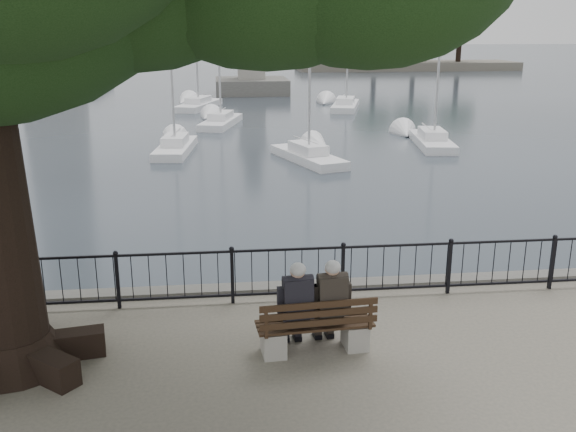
{
  "coord_description": "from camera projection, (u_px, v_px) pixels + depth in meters",
  "views": [
    {
      "loc": [
        -1.19,
        -8.18,
        4.79
      ],
      "look_at": [
        0.0,
        2.5,
        1.6
      ],
      "focal_mm": 40.0,
      "sensor_mm": 36.0,
      "label": 1
    }
  ],
  "objects": [
    {
      "name": "harbor",
      "position": [
        285.0,
        314.0,
        12.28
      ],
      "size": [
        260.0,
        260.0,
        1.2
      ],
      "color": "#52504A",
      "rests_on": "ground"
    },
    {
      "name": "railing",
      "position": [
        288.0,
        272.0,
        11.51
      ],
      "size": [
        22.06,
        0.06,
        1.0
      ],
      "color": "black",
      "rests_on": "ground"
    },
    {
      "name": "bench",
      "position": [
        315.0,
        332.0,
        9.73
      ],
      "size": [
        1.81,
        0.67,
        0.94
      ],
      "color": "gray",
      "rests_on": "ground"
    },
    {
      "name": "person_left",
      "position": [
        296.0,
        309.0,
        9.67
      ],
      "size": [
        0.45,
        0.76,
        1.49
      ],
      "color": "black",
      "rests_on": "ground"
    },
    {
      "name": "person_right",
      "position": [
        329.0,
        307.0,
        9.77
      ],
      "size": [
        0.45,
        0.76,
        1.49
      ],
      "color": "black",
      "rests_on": "ground"
    },
    {
      "name": "lion_monument",
      "position": [
        251.0,
        67.0,
        56.68
      ],
      "size": [
        6.32,
        6.32,
        9.24
      ],
      "color": "#52504A",
      "rests_on": "ground"
    },
    {
      "name": "sailboat_b",
      "position": [
        175.0,
        145.0,
        30.54
      ],
      "size": [
        1.96,
        5.22,
        11.34
      ],
      "color": "white",
      "rests_on": "ground"
    },
    {
      "name": "sailboat_c",
      "position": [
        308.0,
        154.0,
        28.5
      ],
      "size": [
        2.99,
        5.28,
        10.17
      ],
      "color": "white",
      "rests_on": "ground"
    },
    {
      "name": "sailboat_d",
      "position": [
        432.0,
        140.0,
        32.27
      ],
      "size": [
        2.29,
        5.65,
        9.04
      ],
      "color": "white",
      "rests_on": "ground"
    },
    {
      "name": "sailboat_f",
      "position": [
        221.0,
        120.0,
        38.72
      ],
      "size": [
        2.83,
        5.69,
        11.57
      ],
      "color": "white",
      "rests_on": "ground"
    },
    {
      "name": "sailboat_g",
      "position": [
        345.0,
        104.0,
        46.46
      ],
      "size": [
        3.16,
        6.13,
        11.72
      ],
      "color": "white",
      "rests_on": "ground"
    },
    {
      "name": "sailboat_h",
      "position": [
        199.0,
        103.0,
        46.75
      ],
      "size": [
        3.52,
        6.28,
        13.81
      ],
      "color": "white",
      "rests_on": "ground"
    },
    {
      "name": "far_shore",
      "position": [
        412.0,
        40.0,
        86.84
      ],
      "size": [
        30.0,
        8.6,
        9.18
      ],
      "color": "#5B574D",
      "rests_on": "ground"
    }
  ]
}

